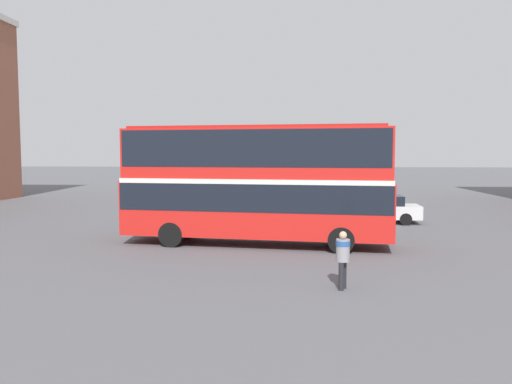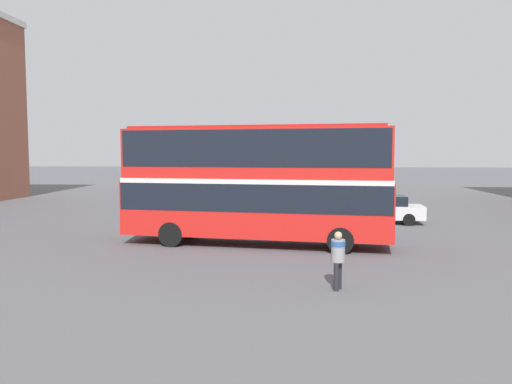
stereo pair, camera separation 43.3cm
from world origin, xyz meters
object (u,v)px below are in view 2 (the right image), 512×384
object	(u,v)px
double_decker_bus	(256,178)
parked_car_kerb_near	(380,209)
parked_car_kerb_far	(250,201)
pedestrian_foreground	(338,254)

from	to	relation	value
double_decker_bus	parked_car_kerb_near	xyz separation A→B (m)	(6.22, 7.24, -2.06)
parked_car_kerb_near	parked_car_kerb_far	bearing A→B (deg)	-24.74
parked_car_kerb_near	pedestrian_foreground	bearing A→B (deg)	78.96
pedestrian_foreground	parked_car_kerb_near	distance (m)	14.31
double_decker_bus	parked_car_kerb_far	size ratio (longest dim) A/B	2.69
double_decker_bus	parked_car_kerb_far	xyz separation A→B (m)	(-1.43, 11.12, -2.04)
double_decker_bus	pedestrian_foreground	xyz separation A→B (m)	(2.95, -6.69, -1.82)
pedestrian_foreground	parked_car_kerb_near	xyz separation A→B (m)	(3.27, 13.93, -0.24)
double_decker_bus	pedestrian_foreground	size ratio (longest dim) A/B	6.84
double_decker_bus	parked_car_kerb_near	distance (m)	9.76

